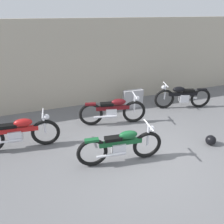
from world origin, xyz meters
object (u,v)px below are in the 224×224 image
object	(u,v)px
stone_marker	(133,99)
motorcycle_green	(121,146)
helmet	(211,140)
motorcycle_maroon	(113,111)
motorcycle_red	(18,133)
motorcycle_black	(182,96)

from	to	relation	value
stone_marker	motorcycle_green	world-z (taller)	motorcycle_green
stone_marker	helmet	bearing A→B (deg)	-72.70
motorcycle_maroon	helmet	bearing A→B (deg)	-32.76
helmet	motorcycle_green	bearing A→B (deg)	176.04
motorcycle_green	motorcycle_red	bearing A→B (deg)	154.70
motorcycle_green	motorcycle_maroon	world-z (taller)	motorcycle_maroon
motorcycle_red	motorcycle_green	xyz separation A→B (m)	(2.40, -1.48, -0.01)
helmet	motorcycle_maroon	world-z (taller)	motorcycle_maroon
motorcycle_red	motorcycle_black	xyz separation A→B (m)	(5.85, 0.76, -0.01)
motorcycle_red	motorcycle_black	bearing A→B (deg)	12.97
motorcycle_black	motorcycle_maroon	bearing A→B (deg)	22.10
motorcycle_maroon	motorcycle_red	bearing A→B (deg)	-159.30
motorcycle_green	motorcycle_maroon	distance (m)	2.01
motorcycle_black	stone_marker	bearing A→B (deg)	-5.52
motorcycle_red	motorcycle_black	size ratio (longest dim) A/B	1.04
helmet	motorcycle_red	size ratio (longest dim) A/B	0.13
motorcycle_red	motorcycle_black	distance (m)	5.90
stone_marker	motorcycle_green	bearing A→B (deg)	-119.98
stone_marker	motorcycle_red	bearing A→B (deg)	-160.40
motorcycle_green	motorcycle_maroon	bearing A→B (deg)	81.66
stone_marker	motorcycle_black	world-z (taller)	motorcycle_black
stone_marker	motorcycle_black	size ratio (longest dim) A/B	0.37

